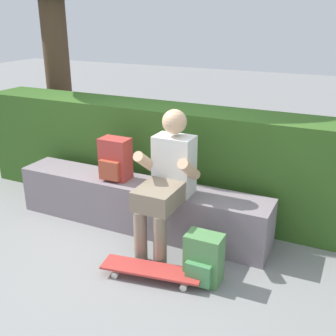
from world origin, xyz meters
The scene contains 7 objects.
ground_plane centered at (0.00, 0.00, 0.00)m, with size 24.00×24.00×0.00m, color gray.
bench_main centered at (0.00, 0.37, 0.23)m, with size 2.54×0.40×0.47m.
person_skater centered at (0.40, 0.16, 0.66)m, with size 0.49×0.62×1.22m.
skateboard_near_person centered at (0.50, -0.33, 0.07)m, with size 0.82×0.33×0.09m.
backpack_on_bench centered at (-0.24, 0.36, 0.66)m, with size 0.28×0.23×0.40m.
backpack_on_ground centered at (0.88, -0.18, 0.19)m, with size 0.28×0.23×0.40m.
hedge_row centered at (0.01, 0.96, 0.54)m, with size 4.42×0.52×1.08m.
Camera 1 is at (1.80, -2.73, 1.97)m, focal length 43.99 mm.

